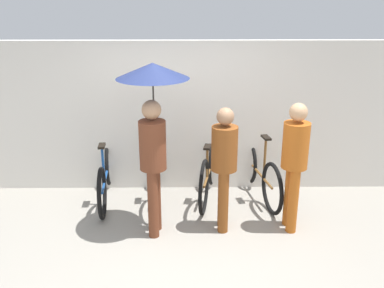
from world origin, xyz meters
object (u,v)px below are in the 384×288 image
(pedestrian_leading, at_px, (153,110))
(pedestrian_center, at_px, (224,161))
(parked_bicycle_1, at_px, (158,172))
(parked_bicycle_3, at_px, (259,172))
(pedestrian_trailing, at_px, (295,158))
(parked_bicycle_0, at_px, (106,175))
(parked_bicycle_2, at_px, (209,172))

(pedestrian_leading, xyz_separation_m, pedestrian_center, (0.85, 0.03, -0.65))
(parked_bicycle_1, xyz_separation_m, pedestrian_center, (0.89, -0.92, 0.54))
(parked_bicycle_1, height_order, pedestrian_center, pedestrian_center)
(parked_bicycle_3, distance_m, pedestrian_trailing, 1.12)
(parked_bicycle_0, height_order, parked_bicycle_3, parked_bicycle_3)
(parked_bicycle_1, relative_size, pedestrian_leading, 0.81)
(parked_bicycle_1, bearing_deg, pedestrian_center, -138.45)
(parked_bicycle_0, distance_m, pedestrian_center, 1.92)
(parked_bicycle_1, relative_size, parked_bicycle_3, 0.99)
(parked_bicycle_2, bearing_deg, parked_bicycle_3, -78.75)
(parked_bicycle_3, relative_size, pedestrian_center, 1.09)
(parked_bicycle_1, distance_m, parked_bicycle_2, 0.75)
(parked_bicycle_0, height_order, parked_bicycle_1, parked_bicycle_1)
(parked_bicycle_3, distance_m, pedestrian_leading, 2.10)
(parked_bicycle_2, height_order, parked_bicycle_3, parked_bicycle_3)
(parked_bicycle_1, distance_m, pedestrian_leading, 1.52)
(parked_bicycle_0, height_order, pedestrian_trailing, pedestrian_trailing)
(parked_bicycle_0, xyz_separation_m, parked_bicycle_2, (1.49, 0.06, 0.03))
(parked_bicycle_0, relative_size, pedestrian_center, 1.12)
(parked_bicycle_1, xyz_separation_m, parked_bicycle_3, (1.49, -0.01, -0.01))
(parked_bicycle_2, height_order, pedestrian_center, pedestrian_center)
(pedestrian_leading, bearing_deg, parked_bicycle_2, 58.58)
(parked_bicycle_1, bearing_deg, pedestrian_trailing, -120.46)
(parked_bicycle_3, height_order, pedestrian_trailing, pedestrian_trailing)
(parked_bicycle_2, distance_m, pedestrian_center, 1.05)
(parked_bicycle_0, height_order, pedestrian_center, pedestrian_center)
(parked_bicycle_0, xyz_separation_m, pedestrian_center, (1.63, -0.84, 0.56))
(parked_bicycle_3, xyz_separation_m, pedestrian_trailing, (0.25, -0.92, 0.58))
(pedestrian_center, bearing_deg, parked_bicycle_2, 101.82)
(parked_bicycle_2, distance_m, parked_bicycle_3, 0.74)
(parked_bicycle_3, bearing_deg, parked_bicycle_2, 80.93)
(parked_bicycle_0, relative_size, parked_bicycle_2, 1.03)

